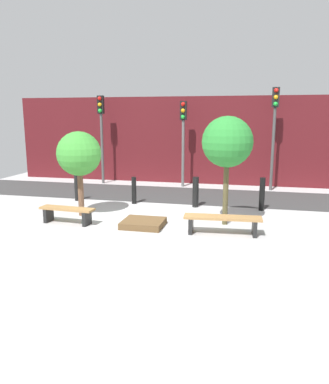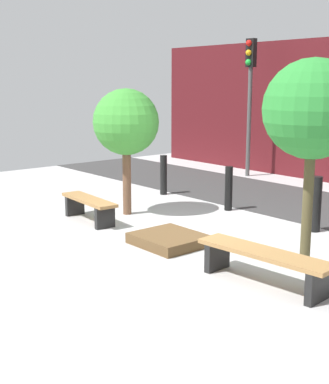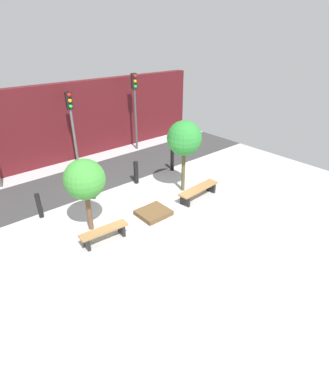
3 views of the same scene
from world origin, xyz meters
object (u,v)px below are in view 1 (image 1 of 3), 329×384
(bench_left, at_px, (67,212))
(planter_bed, at_px, (143,223))
(tree_behind_left_bench, at_px, (79,154))
(bollard_far_left, at_px, (77,187))
(tree_behind_right_bench, at_px, (227,143))
(bollard_right, at_px, (262,194))
(traffic_light_west, at_px, (101,124))
(bollard_center, at_px, (196,192))
(traffic_light_mid_west, at_px, (183,128))
(bench_right, at_px, (222,221))
(bollard_left, at_px, (134,190))
(traffic_light_mid_east, at_px, (274,121))

(bench_left, distance_m, planter_bed, 2.21)
(tree_behind_left_bench, distance_m, bollard_far_left, 2.55)
(tree_behind_right_bench, height_order, bollard_right, tree_behind_right_bench)
(tree_behind_right_bench, distance_m, traffic_light_west, 8.00)
(bench_left, xyz_separation_m, bollard_center, (3.27, 2.78, 0.18))
(bench_left, relative_size, planter_bed, 1.44)
(traffic_light_mid_west, bearing_deg, bench_left, -109.06)
(bench_left, height_order, bollard_far_left, bollard_far_left)
(bollard_center, relative_size, bollard_right, 0.95)
(bench_right, xyz_separation_m, bollard_right, (1.05, 2.78, 0.19))
(bollard_right, bearing_deg, bench_right, -110.66)
(bollard_far_left, relative_size, traffic_light_west, 0.25)
(tree_behind_right_bench, bearing_deg, traffic_light_mid_west, 112.02)
(bollard_left, relative_size, traffic_light_mid_east, 0.23)
(bench_right, relative_size, traffic_light_mid_west, 0.56)
(traffic_light_mid_east, bearing_deg, tree_behind_left_bench, -137.34)
(bollard_left, xyz_separation_m, traffic_light_mid_east, (4.77, 3.56, 2.35))
(bench_right, height_order, traffic_light_mid_west, traffic_light_mid_west)
(bollard_center, bearing_deg, bollard_far_left, 180.00)
(tree_behind_right_bench, height_order, bollard_center, tree_behind_right_bench)
(bollard_center, relative_size, traffic_light_mid_east, 0.25)
(traffic_light_west, bearing_deg, bollard_right, -27.20)
(bench_left, bearing_deg, tree_behind_right_bench, 16.02)
(bench_left, height_order, traffic_light_mid_west, traffic_light_mid_west)
(bollard_right, bearing_deg, bollard_left, 180.00)
(tree_behind_right_bench, relative_size, bollard_far_left, 3.15)
(planter_bed, height_order, tree_behind_right_bench, tree_behind_right_bench)
(tree_behind_right_bench, bearing_deg, bollard_left, 150.41)
(bollard_right, relative_size, traffic_light_west, 0.28)
(bench_left, xyz_separation_m, tree_behind_right_bench, (4.38, 0.92, 1.97))
(bollard_left, relative_size, bollard_center, 0.93)
(tree_behind_left_bench, relative_size, bollard_right, 2.38)
(bench_right, relative_size, planter_bed, 1.79)
(bench_right, xyz_separation_m, bollard_left, (-3.27, 2.78, 0.13))
(tree_behind_right_bench, height_order, traffic_light_mid_west, traffic_light_mid_west)
(tree_behind_right_bench, bearing_deg, traffic_light_mid_east, 74.55)
(tree_behind_left_bench, bearing_deg, bollard_center, 29.59)
(bench_right, distance_m, planter_bed, 2.21)
(tree_behind_left_bench, distance_m, bollard_left, 2.58)
(bollard_left, distance_m, traffic_light_mid_east, 6.40)
(bench_right, xyz_separation_m, traffic_light_west, (-5.88, 6.34, 2.33))
(bollard_far_left, xyz_separation_m, bollard_right, (6.48, 0.00, 0.06))
(bollard_right, xyz_separation_m, traffic_light_west, (-6.93, 3.56, 2.13))
(bench_left, relative_size, traffic_light_mid_east, 0.39)
(bench_right, xyz_separation_m, tree_behind_left_bench, (-4.38, 0.92, 1.54))
(planter_bed, relative_size, bollard_right, 1.04)
(traffic_light_mid_west, bearing_deg, tree_behind_left_bench, -112.02)
(bench_left, distance_m, bollard_left, 3.00)
(bollard_right, relative_size, traffic_light_mid_east, 0.26)
(bollard_far_left, distance_m, bollard_left, 2.16)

